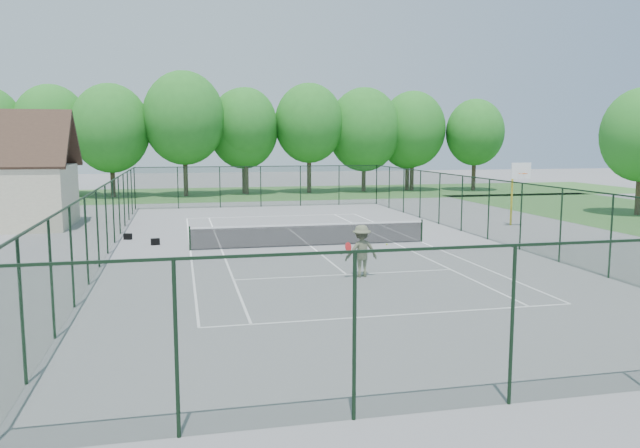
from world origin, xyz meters
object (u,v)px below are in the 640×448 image
at_px(tennis_net, 311,234).
at_px(tennis_player, 361,251).
at_px(basketball_goal, 517,181).
at_px(sports_bag_a, 128,237).

relative_size(tennis_net, tennis_player, 5.52).
xyz_separation_m(basketball_goal, tennis_player, (-12.45, -10.96, -1.63)).
relative_size(basketball_goal, tennis_player, 1.82).
distance_m(tennis_net, basketball_goal, 13.67).
height_order(tennis_net, basketball_goal, basketball_goal).
height_order(tennis_net, sports_bag_a, tennis_net).
bearing_deg(sports_bag_a, basketball_goal, 16.08).
bearing_deg(basketball_goal, tennis_player, -138.62).
height_order(basketball_goal, tennis_player, basketball_goal).
distance_m(basketball_goal, sports_bag_a, 21.48).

